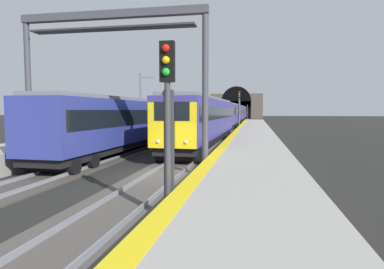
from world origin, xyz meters
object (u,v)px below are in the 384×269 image
at_px(railway_signal_mid, 239,107).
at_px(railway_signal_far, 247,111).
at_px(train_main_approaching, 231,114).
at_px(train_adjacent_platform, 166,118).
at_px(railway_signal_near, 168,114).
at_px(catenary_mast_near, 141,102).
at_px(overhead_signal_gantry, 112,52).

relative_size(railway_signal_mid, railway_signal_far, 1.25).
distance_m(train_main_approaching, train_adjacent_platform, 24.39).
xyz_separation_m(railway_signal_near, railway_signal_mid, (40.44, 0.00, 0.55)).
bearing_deg(catenary_mast_near, railway_signal_mid, -64.70).
bearing_deg(railway_signal_far, railway_signal_mid, 0.00).
distance_m(railway_signal_far, catenary_mast_near, 60.59).
bearing_deg(train_main_approaching, railway_signal_mid, 13.20).
bearing_deg(overhead_signal_gantry, railway_signal_near, -145.06).
xyz_separation_m(train_main_approaching, overhead_signal_gantry, (-42.55, 2.52, 3.39)).
distance_m(railway_signal_near, railway_signal_far, 93.59).
distance_m(train_adjacent_platform, railway_signal_mid, 17.12).
height_order(railway_signal_near, overhead_signal_gantry, overhead_signal_gantry).
distance_m(railway_signal_near, catenary_mast_near, 36.71).
xyz_separation_m(railway_signal_mid, catenary_mast_near, (-6.05, 12.81, 0.58)).
bearing_deg(overhead_signal_gantry, train_main_approaching, -3.39).
xyz_separation_m(train_adjacent_platform, railway_signal_near, (-24.77, -6.77, 0.74)).
relative_size(train_adjacent_platform, railway_signal_near, 8.70).
height_order(train_adjacent_platform, overhead_signal_gantry, overhead_signal_gantry).
relative_size(railway_signal_near, overhead_signal_gantry, 0.53).
distance_m(railway_signal_mid, overhead_signal_gantry, 34.69).
distance_m(train_adjacent_platform, overhead_signal_gantry, 19.18).
distance_m(train_adjacent_platform, railway_signal_far, 69.15).
xyz_separation_m(train_adjacent_platform, catenary_mast_near, (9.61, 6.04, 1.88)).
xyz_separation_m(train_main_approaching, railway_signal_near, (-48.63, -1.73, 0.63)).
bearing_deg(train_adjacent_platform, railway_signal_far, -4.10).
bearing_deg(catenary_mast_near, train_adjacent_platform, -147.87).
relative_size(train_main_approaching, overhead_signal_gantry, 9.02).
relative_size(railway_signal_near, railway_signal_mid, 0.83).
relative_size(train_main_approaching, catenary_mast_near, 10.24).
relative_size(train_adjacent_platform, catenary_mast_near, 5.27).
bearing_deg(train_main_approaching, catenary_mast_near, -36.57).
relative_size(train_adjacent_platform, railway_signal_mid, 7.21).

